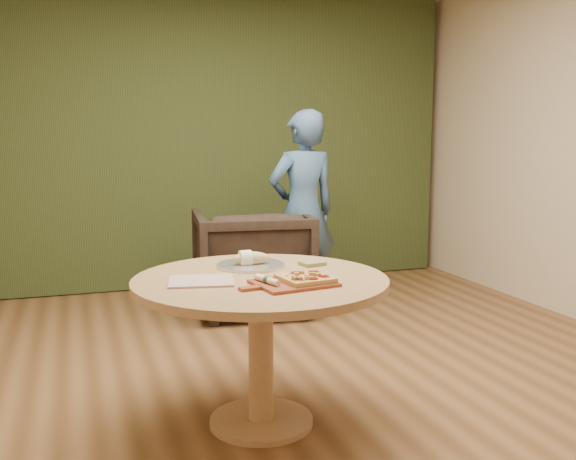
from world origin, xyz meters
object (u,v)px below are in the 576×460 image
(person_standing, at_px, (303,211))
(serving_tray, at_px, (251,265))
(armchair, at_px, (251,255))
(flatbread_pizza, at_px, (305,278))
(pedestal_table, at_px, (261,306))
(pizza_paddle, at_px, (292,283))
(cutlery_roll, at_px, (267,280))
(bread_roll, at_px, (249,259))

(person_standing, bearing_deg, serving_tray, 54.29)
(armchair, bearing_deg, flatbread_pizza, 87.73)
(pedestal_table, xyz_separation_m, flatbread_pizza, (0.16, -0.20, 0.17))
(pedestal_table, relative_size, armchair, 1.34)
(pedestal_table, distance_m, pizza_paddle, 0.26)
(pedestal_table, bearing_deg, serving_tray, 84.73)
(cutlery_roll, height_order, serving_tray, cutlery_roll)
(pizza_paddle, relative_size, person_standing, 0.28)
(flatbread_pizza, distance_m, armchair, 2.28)
(pizza_paddle, relative_size, bread_roll, 2.41)
(flatbread_pizza, xyz_separation_m, person_standing, (0.76, 2.15, 0.04))
(pedestal_table, xyz_separation_m, bread_roll, (0.02, 0.26, 0.18))
(pizza_paddle, distance_m, bread_roll, 0.47)
(pedestal_table, bearing_deg, flatbread_pizza, -51.77)
(pizza_paddle, bearing_deg, flatbread_pizza, -11.64)
(person_standing, bearing_deg, bread_roll, 54.05)
(cutlery_roll, xyz_separation_m, bread_roll, (0.04, 0.45, 0.01))
(pedestal_table, distance_m, person_standing, 2.16)
(flatbread_pizza, relative_size, person_standing, 0.15)
(pizza_paddle, xyz_separation_m, bread_roll, (-0.08, 0.46, 0.04))
(flatbread_pizza, relative_size, cutlery_roll, 1.29)
(pizza_paddle, xyz_separation_m, flatbread_pizza, (0.07, -0.00, 0.02))
(bread_roll, bearing_deg, pedestal_table, -93.35)
(pizza_paddle, bearing_deg, cutlery_roll, 165.23)
(flatbread_pizza, relative_size, armchair, 0.27)
(armchair, height_order, person_standing, person_standing)
(bread_roll, xyz_separation_m, person_standing, (0.91, 1.68, 0.02))
(pedestal_table, distance_m, armchair, 2.09)
(pizza_paddle, relative_size, flatbread_pizza, 1.85)
(pizza_paddle, distance_m, flatbread_pizza, 0.07)
(flatbread_pizza, bearing_deg, serving_tray, 106.12)
(cutlery_roll, bearing_deg, flatbread_pizza, -22.23)
(serving_tray, bearing_deg, armchair, 74.66)
(flatbread_pizza, distance_m, person_standing, 2.28)
(pedestal_table, height_order, flatbread_pizza, flatbread_pizza)
(bread_roll, height_order, armchair, armchair)
(flatbread_pizza, distance_m, serving_tray, 0.48)
(armchair, relative_size, person_standing, 0.57)
(bread_roll, height_order, person_standing, person_standing)
(serving_tray, bearing_deg, flatbread_pizza, -73.88)
(pedestal_table, xyz_separation_m, serving_tray, (0.02, 0.26, 0.15))
(pizza_paddle, relative_size, cutlery_roll, 2.38)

